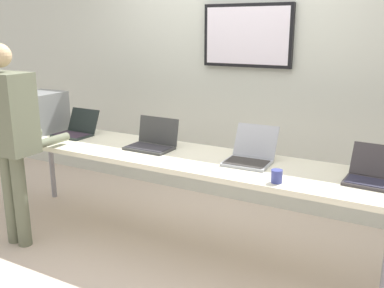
# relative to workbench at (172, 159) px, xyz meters

# --- Properties ---
(ground) EXTENTS (8.00, 8.00, 0.04)m
(ground) POSITION_rel_workbench_xyz_m (0.00, 0.00, -0.75)
(ground) COLOR beige
(back_wall) EXTENTS (8.00, 0.11, 2.52)m
(back_wall) POSITION_rel_workbench_xyz_m (0.00, 1.13, 0.54)
(back_wall) COLOR silver
(back_wall) RESTS_ON ground
(workbench) EXTENTS (3.46, 0.70, 0.78)m
(workbench) POSITION_rel_workbench_xyz_m (0.00, 0.00, 0.00)
(workbench) COLOR #EEEACD
(workbench) RESTS_ON ground
(equipment_box) EXTENTS (0.37, 0.40, 0.37)m
(equipment_box) POSITION_rel_workbench_xyz_m (-1.50, 0.05, 0.23)
(equipment_box) COLOR slate
(equipment_box) RESTS_ON workbench
(laptop_station_0) EXTENTS (0.34, 0.33, 0.23)m
(laptop_station_0) POSITION_rel_workbench_xyz_m (-1.09, 0.08, 0.10)
(laptop_station_0) COLOR black
(laptop_station_0) RESTS_ON workbench
(laptop_station_1) EXTENTS (0.38, 0.28, 0.24)m
(laptop_station_1) POSITION_rel_workbench_xyz_m (-0.22, 0.05, 0.10)
(laptop_station_1) COLOR #3B3C3C
(laptop_station_1) RESTS_ON workbench
(laptop_station_2) EXTENTS (0.34, 0.39, 0.25)m
(laptop_station_2) POSITION_rel_workbench_xyz_m (0.62, 0.08, 0.10)
(laptop_station_2) COLOR #ACB0BA
(laptop_station_2) RESTS_ON workbench
(laptop_station_3) EXTENTS (0.35, 0.34, 0.22)m
(laptop_station_3) POSITION_rel_workbench_xyz_m (1.48, 0.06, 0.10)
(laptop_station_3) COLOR #3D383B
(laptop_station_3) RESTS_ON workbench
(person) EXTENTS (0.44, 0.58, 1.63)m
(person) POSITION_rel_workbench_xyz_m (-1.11, -0.62, 0.26)
(person) COLOR #646953
(person) RESTS_ON ground
(coffee_mug) EXTENTS (0.07, 0.07, 0.08)m
(coffee_mug) POSITION_rel_workbench_xyz_m (0.94, -0.25, 0.09)
(coffee_mug) COLOR #3B4597
(coffee_mug) RESTS_ON workbench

